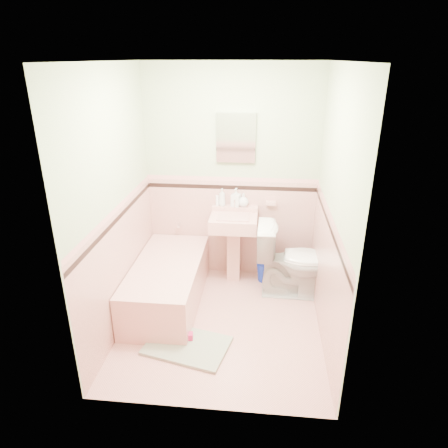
# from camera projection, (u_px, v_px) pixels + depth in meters

# --- Properties ---
(floor) EXTENTS (2.20, 2.20, 0.00)m
(floor) POSITION_uv_depth(u_px,v_px,m) (222.00, 323.00, 4.13)
(floor) COLOR #DE9C91
(floor) RESTS_ON ground
(ceiling) EXTENTS (2.20, 2.20, 0.00)m
(ceiling) POSITION_uv_depth(u_px,v_px,m) (221.00, 61.00, 3.17)
(ceiling) COLOR white
(ceiling) RESTS_ON ground
(wall_back) EXTENTS (2.50, 0.00, 2.50)m
(wall_back) POSITION_uv_depth(u_px,v_px,m) (231.00, 176.00, 4.66)
(wall_back) COLOR #F9EACB
(wall_back) RESTS_ON ground
(wall_front) EXTENTS (2.50, 0.00, 2.50)m
(wall_front) POSITION_uv_depth(u_px,v_px,m) (203.00, 267.00, 2.64)
(wall_front) COLOR #F9EACB
(wall_front) RESTS_ON ground
(wall_left) EXTENTS (0.00, 2.50, 2.50)m
(wall_left) POSITION_uv_depth(u_px,v_px,m) (115.00, 205.00, 3.75)
(wall_left) COLOR #F9EACB
(wall_left) RESTS_ON ground
(wall_right) EXTENTS (0.00, 2.50, 2.50)m
(wall_right) POSITION_uv_depth(u_px,v_px,m) (333.00, 213.00, 3.56)
(wall_right) COLOR #F9EACB
(wall_right) RESTS_ON ground
(wainscot_back) EXTENTS (2.00, 0.00, 2.00)m
(wainscot_back) POSITION_uv_depth(u_px,v_px,m) (231.00, 228.00, 4.90)
(wainscot_back) COLOR #E1A197
(wainscot_back) RESTS_ON ground
(wainscot_front) EXTENTS (2.00, 0.00, 2.00)m
(wainscot_front) POSITION_uv_depth(u_px,v_px,m) (205.00, 346.00, 2.90)
(wainscot_front) COLOR #E1A197
(wainscot_front) RESTS_ON ground
(wainscot_left) EXTENTS (0.00, 2.20, 2.20)m
(wainscot_left) POSITION_uv_depth(u_px,v_px,m) (123.00, 267.00, 4.00)
(wainscot_left) COLOR #E1A197
(wainscot_left) RESTS_ON ground
(wainscot_right) EXTENTS (0.00, 2.20, 2.20)m
(wainscot_right) POSITION_uv_depth(u_px,v_px,m) (325.00, 277.00, 3.81)
(wainscot_right) COLOR #E1A197
(wainscot_right) RESTS_ON ground
(accent_back) EXTENTS (2.00, 0.00, 2.00)m
(accent_back) POSITION_uv_depth(u_px,v_px,m) (231.00, 187.00, 4.70)
(accent_back) COLOR black
(accent_back) RESTS_ON ground
(accent_front) EXTENTS (2.00, 0.00, 2.00)m
(accent_front) POSITION_uv_depth(u_px,v_px,m) (204.00, 283.00, 2.71)
(accent_front) COLOR black
(accent_front) RESTS_ON ground
(accent_left) EXTENTS (0.00, 2.20, 2.20)m
(accent_left) POSITION_uv_depth(u_px,v_px,m) (118.00, 218.00, 3.79)
(accent_left) COLOR black
(accent_left) RESTS_ON ground
(accent_right) EXTENTS (0.00, 2.20, 2.20)m
(accent_right) POSITION_uv_depth(u_px,v_px,m) (330.00, 227.00, 3.61)
(accent_right) COLOR black
(accent_right) RESTS_ON ground
(cap_back) EXTENTS (2.00, 0.00, 2.00)m
(cap_back) POSITION_uv_depth(u_px,v_px,m) (231.00, 179.00, 4.66)
(cap_back) COLOR #DE9590
(cap_back) RESTS_ON ground
(cap_front) EXTENTS (2.00, 0.00, 2.00)m
(cap_front) POSITION_uv_depth(u_px,v_px,m) (204.00, 270.00, 2.67)
(cap_front) COLOR #DE9590
(cap_front) RESTS_ON ground
(cap_left) EXTENTS (0.00, 2.20, 2.20)m
(cap_left) POSITION_uv_depth(u_px,v_px,m) (117.00, 208.00, 3.76)
(cap_left) COLOR #DE9590
(cap_left) RESTS_ON ground
(cap_right) EXTENTS (0.00, 2.20, 2.20)m
(cap_right) POSITION_uv_depth(u_px,v_px,m) (331.00, 216.00, 3.57)
(cap_right) COLOR #DE9590
(cap_right) RESTS_ON ground
(bathtub) EXTENTS (0.70, 1.50, 0.45)m
(bathtub) POSITION_uv_depth(u_px,v_px,m) (168.00, 284.00, 4.41)
(bathtub) COLOR #D9998F
(bathtub) RESTS_ON floor
(tub_faucet) EXTENTS (0.04, 0.12, 0.04)m
(tub_faucet) POSITION_uv_depth(u_px,v_px,m) (179.00, 225.00, 4.91)
(tub_faucet) COLOR silver
(tub_faucet) RESTS_ON wall_back
(sink) EXTENTS (0.54, 0.48, 0.85)m
(sink) POSITION_uv_depth(u_px,v_px,m) (233.00, 249.00, 4.76)
(sink) COLOR #D9998F
(sink) RESTS_ON floor
(sink_faucet) EXTENTS (0.02, 0.02, 0.10)m
(sink_faucet) POSITION_uv_depth(u_px,v_px,m) (235.00, 204.00, 4.68)
(sink_faucet) COLOR silver
(sink_faucet) RESTS_ON sink
(medicine_cabinet) EXTENTS (0.44, 0.04, 0.55)m
(medicine_cabinet) POSITION_uv_depth(u_px,v_px,m) (236.00, 138.00, 4.46)
(medicine_cabinet) COLOR white
(medicine_cabinet) RESTS_ON wall_back
(soap_dish) EXTENTS (0.12, 0.07, 0.04)m
(soap_dish) POSITION_uv_depth(u_px,v_px,m) (271.00, 203.00, 4.70)
(soap_dish) COLOR #D9998F
(soap_dish) RESTS_ON wall_back
(soap_bottle_left) EXTENTS (0.09, 0.09, 0.21)m
(soap_bottle_left) POSITION_uv_depth(u_px,v_px,m) (222.00, 197.00, 4.71)
(soap_bottle_left) COLOR #B2B2B2
(soap_bottle_left) RESTS_ON sink
(soap_bottle_mid) EXTENTS (0.12, 0.12, 0.22)m
(soap_bottle_mid) POSITION_uv_depth(u_px,v_px,m) (236.00, 197.00, 4.69)
(soap_bottle_mid) COLOR #B2B2B2
(soap_bottle_mid) RESTS_ON sink
(soap_bottle_right) EXTENTS (0.13, 0.13, 0.16)m
(soap_bottle_right) POSITION_uv_depth(u_px,v_px,m) (243.00, 200.00, 4.70)
(soap_bottle_right) COLOR #B2B2B2
(soap_bottle_right) RESTS_ON sink
(tube) EXTENTS (0.04, 0.04, 0.12)m
(tube) POSITION_uv_depth(u_px,v_px,m) (217.00, 201.00, 4.73)
(tube) COLOR white
(tube) RESTS_ON sink
(toilet) EXTENTS (0.85, 0.49, 0.85)m
(toilet) POSITION_uv_depth(u_px,v_px,m) (294.00, 260.00, 4.50)
(toilet) COLOR white
(toilet) RESTS_ON floor
(bucket) EXTENTS (0.27, 0.27, 0.24)m
(bucket) POSITION_uv_depth(u_px,v_px,m) (266.00, 271.00, 4.88)
(bucket) COLOR #102CB4
(bucket) RESTS_ON floor
(bath_mat) EXTENTS (0.85, 0.67, 0.03)m
(bath_mat) POSITION_uv_depth(u_px,v_px,m) (187.00, 346.00, 3.78)
(bath_mat) COLOR gray
(bath_mat) RESTS_ON floor
(shoe) EXTENTS (0.16, 0.09, 0.06)m
(shoe) POSITION_uv_depth(u_px,v_px,m) (185.00, 336.00, 3.84)
(shoe) COLOR #BF1E59
(shoe) RESTS_ON bath_mat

